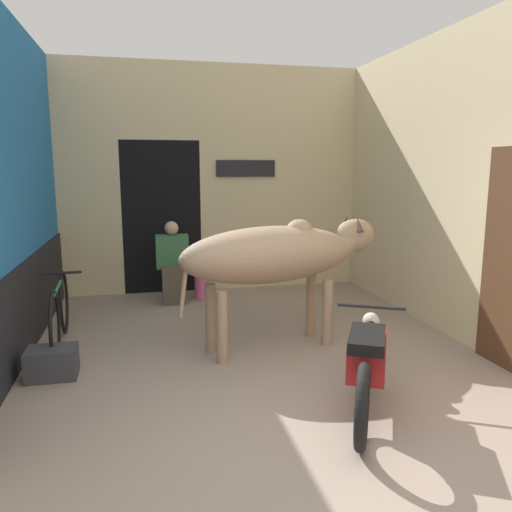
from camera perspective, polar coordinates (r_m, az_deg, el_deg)
ground_plane at (r=3.68m, az=6.64°, el=-21.17°), size 30.00×30.00×0.00m
wall_left_shopfront at (r=5.45m, az=-26.72°, el=6.45°), size 0.25×4.70×3.44m
wall_back_with_doorway at (r=7.98m, az=-7.46°, el=7.01°), size 4.57×0.93×3.44m
wall_right_with_door at (r=6.29m, az=20.62°, el=7.54°), size 0.22×4.70×3.44m
cow at (r=5.21m, az=2.61°, el=0.12°), size 2.32×1.01×1.39m
motorcycle_near at (r=4.13m, az=12.60°, el=-11.45°), size 0.94×1.63×0.73m
bicycle at (r=5.78m, az=-21.51°, el=-6.02°), size 0.44×1.68×0.74m
shopkeeper_seated at (r=7.14m, az=-9.51°, el=-0.55°), size 0.45×0.33×1.16m
plastic_stool at (r=7.38m, az=-6.25°, el=-3.03°), size 0.29×0.29×0.44m
crate at (r=5.03m, az=-22.27°, el=-11.23°), size 0.44×0.32×0.28m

